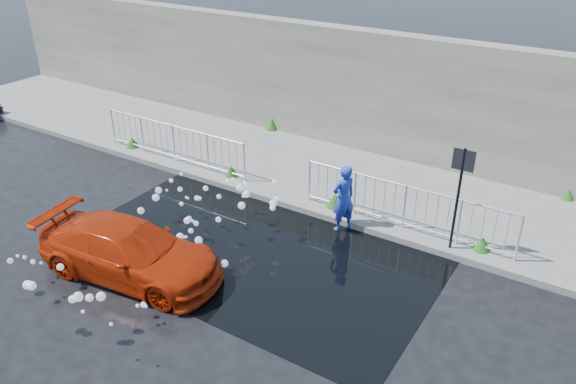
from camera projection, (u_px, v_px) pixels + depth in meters
The scene contains 12 objects.
ground at pixel (209, 263), 11.96m from camera, with size 90.00×90.00×0.00m, color black.
pavement at pixel (324, 174), 15.67m from camera, with size 30.00×4.00×0.15m, color #5D5D59.
curb at pixel (285, 203), 14.17m from camera, with size 30.00×0.25×0.16m, color #5D5D59.
retaining_wall at pixel (362, 90), 16.46m from camera, with size 30.00×0.60×3.50m, color #5C584D.
puddle at pixel (256, 248), 12.47m from camera, with size 8.00×5.00×0.01m, color black.
sign_post at pixel (460, 183), 11.49m from camera, with size 0.45×0.06×2.50m.
railing_left at pixel (174, 142), 16.02m from camera, with size 5.05×0.05×1.10m.
railing_right at pixel (405, 205), 12.70m from camera, with size 5.05×0.05×1.10m.
weeds at pixel (306, 169), 15.37m from camera, with size 12.17×3.93×0.39m.
water_spray at pixel (168, 227), 11.90m from camera, with size 3.62×5.53×1.11m.
red_car at pixel (129, 251), 11.35m from camera, with size 1.61×3.95×1.15m, color #AD2306.
person at pixel (343, 198), 12.82m from camera, with size 0.60×0.39×1.64m, color #223AAE.
Camera 1 is at (6.71, -7.45, 6.92)m, focal length 35.00 mm.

